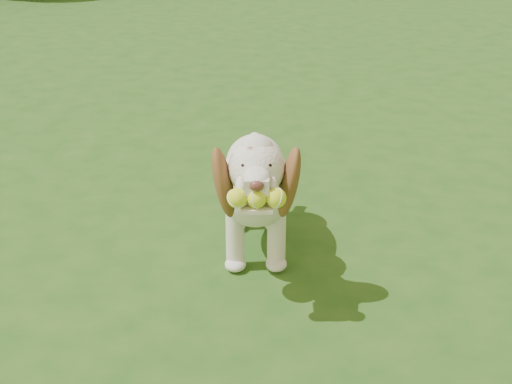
# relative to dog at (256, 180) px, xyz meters

# --- Properties ---
(ground) EXTENTS (80.00, 80.00, 0.00)m
(ground) POSITION_rel_dog_xyz_m (0.06, 0.43, -0.38)
(ground) COLOR #204B15
(ground) RESTS_ON ground
(dog) EXTENTS (0.47, 1.10, 0.71)m
(dog) POSITION_rel_dog_xyz_m (0.00, 0.00, 0.00)
(dog) COLOR white
(dog) RESTS_ON ground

